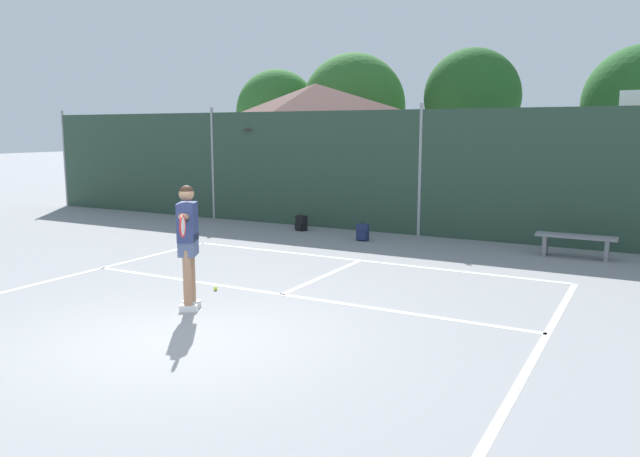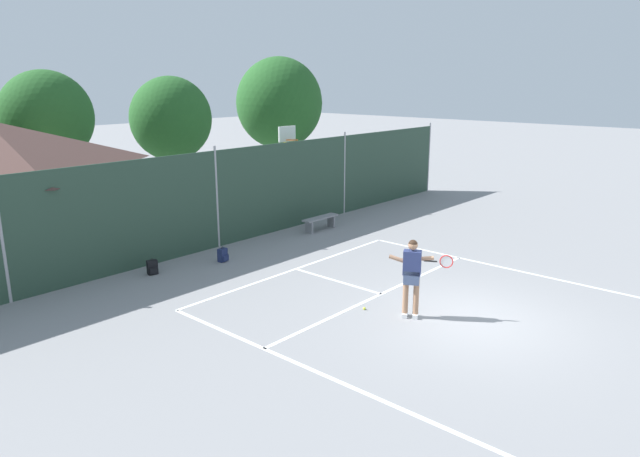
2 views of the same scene
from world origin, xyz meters
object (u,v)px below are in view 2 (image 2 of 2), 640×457
at_px(tennis_ball, 364,308).
at_px(backpack_navy, 223,255).
at_px(courtside_bench, 320,220).
at_px(basketball_hoop, 287,158).
at_px(backpack_black, 152,268).
at_px(tennis_player, 412,271).

height_order(tennis_ball, backpack_navy, backpack_navy).
bearing_deg(courtside_bench, basketball_hoop, 70.34).
bearing_deg(backpack_black, tennis_ball, -72.70).
bearing_deg(basketball_hoop, courtside_bench, -109.66).
height_order(backpack_navy, courtside_bench, courtside_bench).
xyz_separation_m(basketball_hoop, tennis_player, (-5.50, -9.40, -1.20)).
bearing_deg(backpack_black, tennis_player, -72.48).
height_order(tennis_player, tennis_ball, tennis_player).
distance_m(backpack_black, courtside_bench, 6.82).
bearing_deg(basketball_hoop, backpack_navy, -153.19).
height_order(tennis_player, backpack_navy, tennis_player).
xyz_separation_m(tennis_player, backpack_navy, (-0.19, 6.53, -0.92)).
xyz_separation_m(tennis_player, courtside_bench, (4.57, 6.80, -0.75)).
xyz_separation_m(basketball_hoop, backpack_navy, (-5.68, -2.87, -2.12)).
height_order(basketball_hoop, backpack_navy, basketball_hoop).
bearing_deg(backpack_black, basketball_hoop, 16.52).
bearing_deg(basketball_hoop, backpack_black, -163.48).
height_order(basketball_hoop, courtside_bench, basketball_hoop).
distance_m(backpack_black, backpack_navy, 2.13).
distance_m(tennis_player, backpack_black, 7.50).
relative_size(tennis_ball, backpack_black, 0.14).
bearing_deg(tennis_ball, backpack_navy, 88.17).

